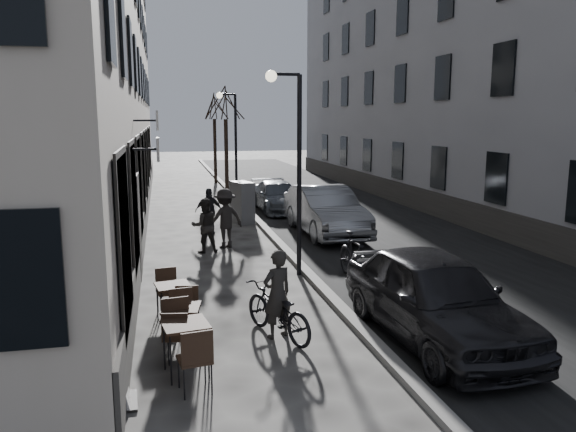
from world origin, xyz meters
name	(u,v)px	position (x,y,z in m)	size (l,w,h in m)	color
ground	(392,379)	(0.00, 0.00, 0.00)	(120.00, 120.00, 0.00)	#343230
road	(329,209)	(3.85, 16.00, 0.00)	(7.30, 60.00, 0.00)	black
kerb	(248,210)	(0.20, 16.00, 0.06)	(0.25, 60.00, 0.12)	slate
building_left	(85,13)	(-6.00, 16.50, 8.00)	(4.00, 35.00, 16.00)	#ABA190
building_right	(449,27)	(9.50, 16.50, 8.00)	(4.00, 35.00, 16.00)	gray
streetlamp_near	(293,151)	(-0.17, 6.00, 3.16)	(0.90, 0.28, 5.09)	black
streetlamp_far	(232,136)	(-0.17, 18.00, 3.16)	(0.90, 0.28, 5.09)	black
tree_near	(225,104)	(-0.10, 21.00, 4.66)	(2.40, 2.40, 5.70)	black
tree_far	(214,106)	(-0.10, 27.00, 4.66)	(2.40, 2.40, 5.70)	black
bistro_set_a	(186,343)	(-3.08, 0.88, 0.51)	(0.79, 1.74, 1.00)	black
bistro_set_b	(182,323)	(-3.10, 1.89, 0.47)	(0.73, 1.59, 0.91)	black
bistro_set_c	(173,300)	(-3.21, 3.19, 0.48)	(0.73, 1.62, 0.93)	black
sign_board	(120,375)	(-4.01, 0.16, 0.43)	(0.39, 0.63, 1.06)	black
utility_cabinet	(242,202)	(-0.39, 13.46, 0.79)	(0.58, 1.05, 1.58)	slate
bicycle	(277,311)	(-1.38, 2.06, 0.50)	(0.67, 1.91, 1.00)	black
cyclist_rider	(277,294)	(-1.38, 2.06, 0.82)	(0.60, 0.39, 1.64)	#262421
pedestrian_near	(204,226)	(-2.16, 8.97, 0.81)	(0.79, 0.61, 1.62)	#282522
pedestrian_mid	(225,218)	(-1.49, 9.47, 0.92)	(1.18, 0.68, 1.83)	black
pedestrian_far	(209,211)	(-1.80, 11.65, 0.80)	(0.94, 0.39, 1.60)	black
car_near	(435,297)	(1.35, 1.30, 0.81)	(1.92, 4.77, 1.62)	black
car_mid	(325,211)	(2.09, 10.69, 0.82)	(1.74, 5.00, 1.65)	gray
car_far	(278,197)	(1.50, 15.85, 0.63)	(1.76, 4.32, 1.25)	#3F444B
moped	(354,257)	(1.20, 5.18, 0.59)	(0.56, 1.98, 1.19)	black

